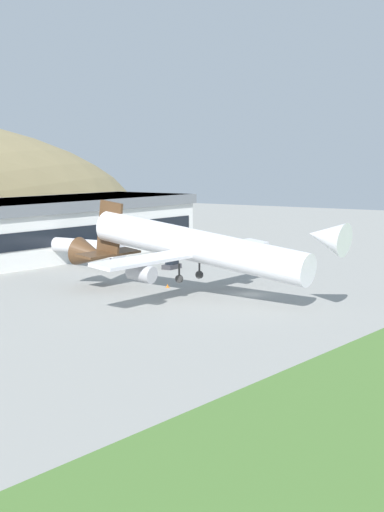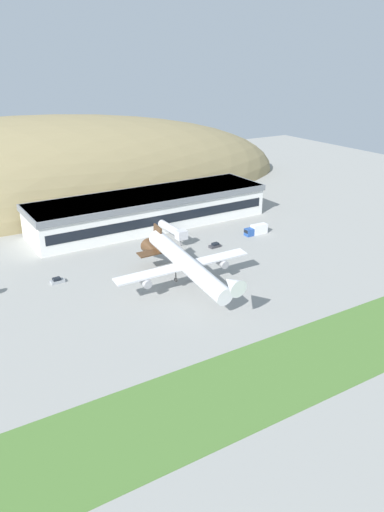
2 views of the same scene
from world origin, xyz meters
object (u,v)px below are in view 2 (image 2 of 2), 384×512
Objects in this scene: terminal_building at (150,208)px; traffic_cone_0 at (187,272)px; fuel_truck at (256,230)px; service_car_1 at (57,281)px; cargo_airplane at (185,264)px; service_car_0 at (215,245)px; jetway_0 at (173,230)px.

traffic_cone_0 is at bearing -103.71° from terminal_building.
terminal_building is 38.90m from fuel_truck.
terminal_building is at bearing 76.29° from traffic_cone_0.
service_car_1 is 6.60× the size of traffic_cone_0.
terminal_building is at bearing 133.57° from fuel_truck.
fuel_truck is at bearing 22.33° from traffic_cone_0.
cargo_airplane is 11.92× the size of service_car_1.
service_car_0 is at bearing -171.50° from fuel_truck.
jetway_0 is 3.87× the size of service_car_0.
traffic_cone_0 is at bearing -157.67° from fuel_truck.
jetway_0 is 1.78× the size of fuel_truck.
service_car_1 is at bearing -145.32° from terminal_building.
service_car_0 is 1.02× the size of service_car_1.
cargo_airplane reaches higher than terminal_building.
cargo_airplane is (-14.88, -32.66, 3.26)m from jetway_0.
jetway_0 is at bearing 162.80° from fuel_truck.
service_car_0 is 21.89m from traffic_cone_0.
terminal_building is 10.21× the size of fuel_truck.
fuel_truck is (42.77, 24.03, -5.67)m from cargo_airplane.
service_car_0 is (23.67, 21.18, -6.64)m from cargo_airplane.
service_car_0 is at bearing 41.81° from cargo_airplane.
service_car_0 is 6.72× the size of traffic_cone_0.
jetway_0 is at bearing -93.83° from terminal_building.
service_car_1 is 70.64m from fuel_truck.
terminal_building is 5.75× the size of jetway_0.
fuel_truck is at bearing -46.43° from terminal_building.
service_car_1 reaches higher than traffic_cone_0.
terminal_building reaches higher than fuel_truck.
terminal_building reaches higher than service_car_1.
fuel_truck is at bearing 8.50° from service_car_0.
jetway_0 reaches higher than service_car_0.
service_car_0 is at bearing -0.40° from service_car_1.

